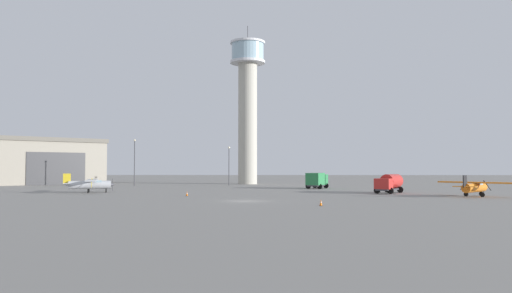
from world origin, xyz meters
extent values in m
plane|color=gray|center=(0.00, 0.00, 0.00)|extent=(400.00, 400.00, 0.00)
cylinder|color=#B2AD9E|center=(-2.11, 61.53, 14.98)|extent=(4.66, 4.66, 29.97)
cylinder|color=silver|center=(-2.11, 61.53, 30.27)|extent=(8.68, 8.68, 0.60)
cylinder|color=#99B7C6|center=(-2.11, 61.53, 32.72)|extent=(7.98, 7.98, 4.31)
cylinder|color=silver|center=(-2.11, 61.53, 35.12)|extent=(8.68, 8.68, 0.50)
cylinder|color=#38383D|center=(-2.11, 61.53, 37.37)|extent=(0.16, 0.16, 4.00)
cube|color=gray|center=(-52.84, 62.00, 5.11)|extent=(30.39, 29.64, 10.21)
cube|color=#625C52|center=(-52.84, 62.00, 10.71)|extent=(31.24, 30.48, 1.00)
cube|color=#38383A|center=(-46.98, 55.13, 3.83)|extent=(10.42, 8.91, 7.66)
cylinder|color=#B7BABF|center=(-26.13, 19.35, 1.28)|extent=(6.67, 3.14, 1.31)
cone|color=#38383D|center=(-22.74, 20.37, 1.28)|extent=(1.17, 1.15, 0.91)
cube|color=#38383D|center=(-22.74, 20.37, 1.28)|extent=(0.09, 0.12, 2.00)
cube|color=#B7BABF|center=(-25.83, 19.44, 2.04)|extent=(4.54, 10.54, 0.21)
cylinder|color=gold|center=(-25.34, 17.83, 1.61)|extent=(0.38, 1.02, 1.43)
cylinder|color=gold|center=(-26.31, 21.05, 1.61)|extent=(0.38, 1.02, 1.43)
cube|color=#99B7C6|center=(-24.92, 19.71, 1.64)|extent=(1.41, 1.33, 0.74)
cone|color=#B7BABF|center=(-29.52, 18.33, 1.39)|extent=(1.69, 1.36, 0.98)
cube|color=gold|center=(-29.52, 18.33, 2.23)|extent=(1.15, 0.45, 1.79)
cube|color=#B7BABF|center=(-29.52, 18.33, 1.55)|extent=(1.82, 3.30, 0.11)
cylinder|color=black|center=(-23.71, 20.08, 0.32)|extent=(0.35, 0.65, 0.63)
cylinder|color=black|center=(-26.00, 18.18, 0.32)|extent=(0.35, 0.65, 0.63)
cylinder|color=black|center=(-26.66, 20.40, 0.32)|extent=(0.35, 0.65, 0.63)
cylinder|color=orange|center=(31.98, 9.87, 1.26)|extent=(5.30, 5.58, 1.28)
cone|color=#38383D|center=(34.33, 12.41, 1.26)|extent=(1.29, 1.29, 0.89)
cube|color=#38383D|center=(34.33, 12.41, 1.26)|extent=(0.12, 0.12, 1.96)
cube|color=orange|center=(32.19, 10.10, 2.00)|extent=(8.61, 8.13, 0.21)
cylinder|color=black|center=(33.40, 8.98, 1.58)|extent=(0.80, 0.75, 1.40)
cylinder|color=black|center=(30.98, 11.22, 1.58)|extent=(0.80, 0.75, 1.40)
cube|color=#99B7C6|center=(32.82, 10.78, 1.61)|extent=(1.52, 1.53, 0.72)
cone|color=orange|center=(29.63, 7.33, 1.36)|extent=(1.68, 1.71, 0.96)
cube|color=black|center=(29.63, 7.33, 2.18)|extent=(0.86, 0.92, 1.75)
cube|color=orange|center=(29.63, 7.33, 1.51)|extent=(2.90, 2.78, 0.10)
cylinder|color=black|center=(33.66, 11.69, 0.31)|extent=(0.57, 0.54, 0.62)
cylinder|color=black|center=(32.67, 8.95, 0.31)|extent=(0.57, 0.54, 0.62)
cylinder|color=black|center=(31.01, 10.49, 0.31)|extent=(0.57, 0.54, 0.62)
cube|color=#38383D|center=(22.27, 19.21, 0.62)|extent=(5.47, 6.88, 0.24)
cube|color=red|center=(20.88, 17.11, 1.57)|extent=(3.09, 2.96, 1.65)
cube|color=#99B7C6|center=(20.37, 16.35, 1.90)|extent=(1.75, 1.20, 0.83)
cylinder|color=red|center=(22.90, 20.15, 1.88)|extent=(4.52, 5.21, 2.29)
cylinder|color=black|center=(21.82, 16.57, 0.50)|extent=(0.99, 0.78, 1.00)
cylinder|color=black|center=(20.02, 17.77, 0.50)|extent=(0.99, 0.78, 1.00)
cylinder|color=black|center=(24.34, 20.35, 0.50)|extent=(0.99, 0.78, 1.00)
cylinder|color=black|center=(22.53, 21.55, 0.50)|extent=(0.99, 0.78, 1.00)
cube|color=#38383D|center=(12.40, 35.81, 0.62)|extent=(4.38, 6.32, 0.24)
cube|color=#287A42|center=(13.30, 37.77, 1.74)|extent=(3.05, 2.61, 1.99)
cube|color=#99B7C6|center=(13.63, 38.48, 2.14)|extent=(2.03, 0.99, 1.00)
cube|color=#287A42|center=(11.98, 34.91, 1.89)|extent=(4.02, 4.74, 2.29)
cylinder|color=black|center=(12.22, 38.20, 0.50)|extent=(1.02, 0.67, 1.00)
cylinder|color=black|center=(14.33, 37.23, 0.50)|extent=(1.02, 0.67, 1.00)
cylinder|color=black|center=(10.59, 34.65, 0.50)|extent=(1.02, 0.67, 1.00)
cylinder|color=black|center=(12.70, 33.68, 0.50)|extent=(1.02, 0.67, 1.00)
cylinder|color=#38383D|center=(-26.36, 47.21, 4.92)|extent=(0.18, 0.18, 9.85)
sphere|color=#F9E5B2|center=(-26.36, 47.21, 10.07)|extent=(0.44, 0.44, 0.44)
cylinder|color=#38383D|center=(-5.98, 51.98, 4.20)|extent=(0.18, 0.18, 8.40)
sphere|color=#F9E5B2|center=(-5.98, 51.98, 8.62)|extent=(0.44, 0.44, 0.44)
cube|color=black|center=(-8.84, 10.52, 0.02)|extent=(0.36, 0.36, 0.04)
cone|color=orange|center=(-8.84, 10.52, 0.37)|extent=(0.30, 0.30, 0.65)
cylinder|color=white|center=(-8.84, 10.52, 0.40)|extent=(0.21, 0.21, 0.08)
cube|color=black|center=(8.49, -7.30, 0.02)|extent=(0.36, 0.36, 0.04)
cone|color=orange|center=(8.49, -7.30, 0.37)|extent=(0.30, 0.30, 0.66)
cylinder|color=white|center=(8.49, -7.30, 0.40)|extent=(0.21, 0.21, 0.08)
camera|label=1|loc=(2.72, -60.86, 4.16)|focal=34.83mm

